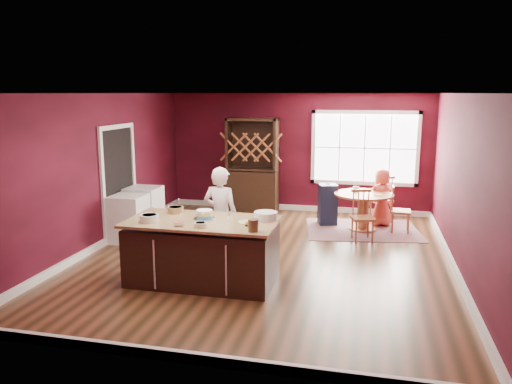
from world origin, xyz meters
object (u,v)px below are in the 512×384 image
dining_table (363,204)px  dryer (144,210)px  seated_woman (381,197)px  hutch (253,165)px  chair_east (401,209)px  chair_north (381,198)px  washer (129,219)px  baker (221,216)px  high_chair (328,203)px  kitchen_island (203,252)px  toddler (327,186)px  chair_south (363,216)px  layer_cake (204,215)px

dining_table → dryer: 4.34m
seated_woman → hutch: hutch is taller
chair_east → chair_north: size_ratio=0.92×
dining_table → washer: (-4.18, -1.78, -0.10)m
dining_table → dryer: dryer is taller
baker → high_chair: size_ratio=1.79×
hutch → dryer: hutch is taller
chair_east → hutch: size_ratio=0.44×
kitchen_island → chair_north: chair_north is taller
toddler → washer: (-3.43, -2.13, -0.37)m
chair_north → high_chair: bearing=7.0°
high_chair → hutch: (-1.81, 0.86, 0.63)m
chair_south → hutch: (-2.55, 1.92, 0.59)m
chair_north → seated_woman: (-0.00, -0.40, 0.09)m
baker → washer: size_ratio=1.82×
baker → kitchen_island: bearing=94.1°
chair_east → washer: chair_east is taller
chair_east → toddler: (-1.47, 0.34, 0.34)m
kitchen_island → dining_table: size_ratio=1.85×
seated_woman → washer: seated_woman is taller
baker → dryer: (-2.02, 1.46, -0.34)m
chair_east → washer: (-4.91, -1.79, -0.03)m
seated_woman → hutch: (-2.90, 0.73, 0.48)m
chair_east → toddler: toddler is taller
dining_table → chair_east: 0.73m
kitchen_island → dining_table: 4.02m
baker → chair_south: size_ratio=1.66×
dryer → washer: bearing=-90.0°
kitchen_island → high_chair: size_ratio=2.42×
baker → seated_woman: size_ratio=1.33×
layer_cake → dryer: layer_cake is taller
layer_cake → high_chair: (1.47, 3.57, -0.54)m
dining_table → chair_east: size_ratio=1.24×
chair_north → layer_cake: bearing=38.8°
chair_south → dryer: (-4.19, -0.38, -0.03)m
kitchen_island → chair_south: bearing=49.6°
layer_cake → toddler: size_ratio=1.23×
layer_cake → baker: bearing=87.2°
layer_cake → hutch: (-0.35, 4.44, 0.09)m
dryer → baker: bearing=-35.8°
baker → chair_north: size_ratio=1.56×
chair_north → toddler: (-1.10, -0.48, 0.30)m
high_chair → chair_south: bearing=-71.8°
chair_north → toddler: bearing=4.2°
baker → seated_woman: baker is taller
layer_cake → washer: bearing=143.0°
dining_table → baker: size_ratio=0.73×
dining_table → hutch: size_ratio=0.54×
chair_north → dryer: (-4.54, -1.98, -0.05)m
dining_table → hutch: 2.85m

